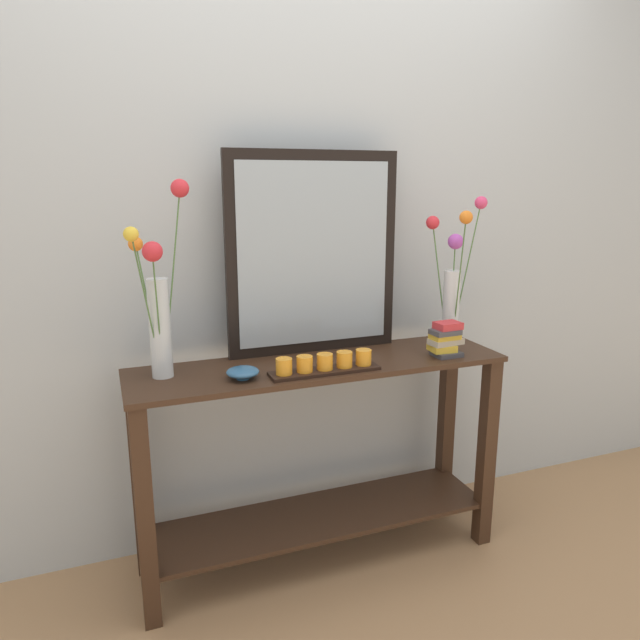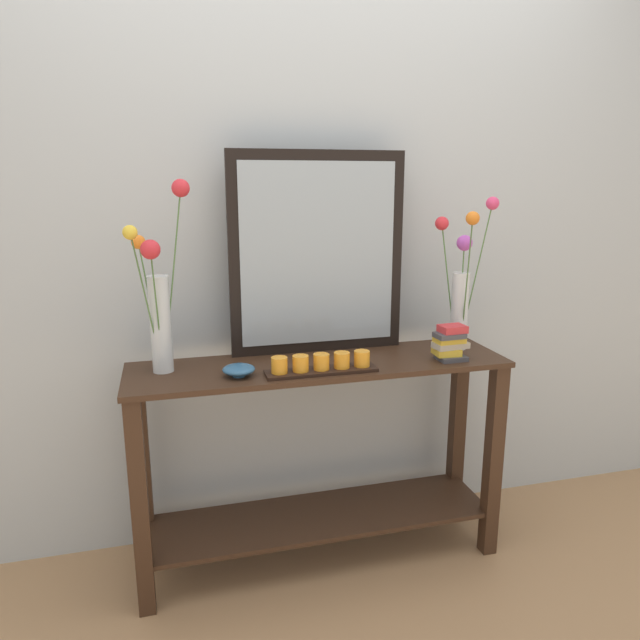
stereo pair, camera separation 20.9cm
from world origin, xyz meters
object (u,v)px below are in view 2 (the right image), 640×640
object	(u,v)px
console_table	(320,444)
book_stack	(450,343)
mirror_leaning	(318,254)
vase_right	(462,285)
decorative_bowl	(239,370)
tall_vase_left	(159,298)
candle_tray	(321,365)

from	to	relation	value
console_table	book_stack	distance (m)	0.62
mirror_leaning	vase_right	distance (m)	0.57
decorative_bowl	tall_vase_left	bearing A→B (deg)	155.50
tall_vase_left	vase_right	xyz separation A→B (m)	(1.13, -0.00, -0.01)
mirror_leaning	decorative_bowl	world-z (taller)	mirror_leaning
mirror_leaning	decorative_bowl	bearing A→B (deg)	-145.89
book_stack	vase_right	bearing A→B (deg)	50.47
tall_vase_left	book_stack	distance (m)	1.06
tall_vase_left	vase_right	bearing A→B (deg)	-0.03
tall_vase_left	candle_tray	size ratio (longest dim) A/B	1.67
candle_tray	book_stack	xyz separation A→B (m)	(0.50, 0.02, 0.04)
vase_right	tall_vase_left	bearing A→B (deg)	179.97
console_table	mirror_leaning	bearing A→B (deg)	78.17
mirror_leaning	candle_tray	world-z (taller)	mirror_leaning
console_table	tall_vase_left	size ratio (longest dim) A/B	2.12
tall_vase_left	decorative_bowl	xyz separation A→B (m)	(0.25, -0.11, -0.24)
book_stack	candle_tray	bearing A→B (deg)	-177.35
vase_right	decorative_bowl	world-z (taller)	vase_right
console_table	mirror_leaning	size ratio (longest dim) A/B	1.83
console_table	mirror_leaning	world-z (taller)	mirror_leaning
vase_right	candle_tray	distance (m)	0.66
console_table	candle_tray	size ratio (longest dim) A/B	3.55
tall_vase_left	console_table	bearing A→B (deg)	-3.75
vase_right	mirror_leaning	bearing A→B (deg)	167.86
candle_tray	decorative_bowl	bearing A→B (deg)	172.91
decorative_bowl	vase_right	bearing A→B (deg)	7.24
console_table	book_stack	size ratio (longest dim) A/B	10.29
tall_vase_left	mirror_leaning	bearing A→B (deg)	11.26
tall_vase_left	decorative_bowl	bearing A→B (deg)	-24.50
candle_tray	book_stack	size ratio (longest dim) A/B	2.90
decorative_bowl	book_stack	bearing A→B (deg)	-0.88
decorative_bowl	candle_tray	bearing A→B (deg)	-7.09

